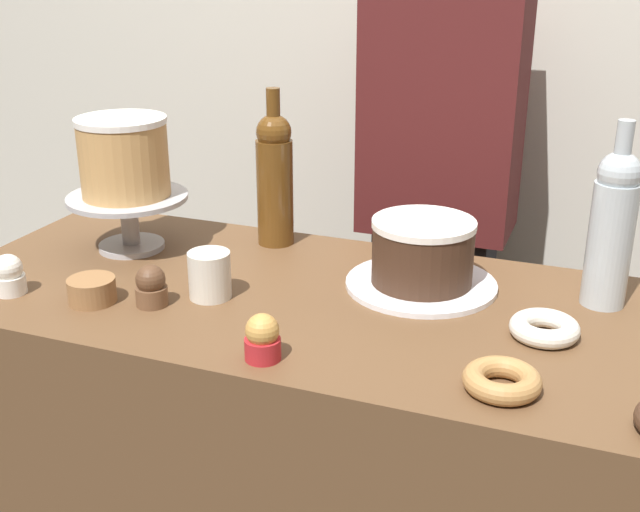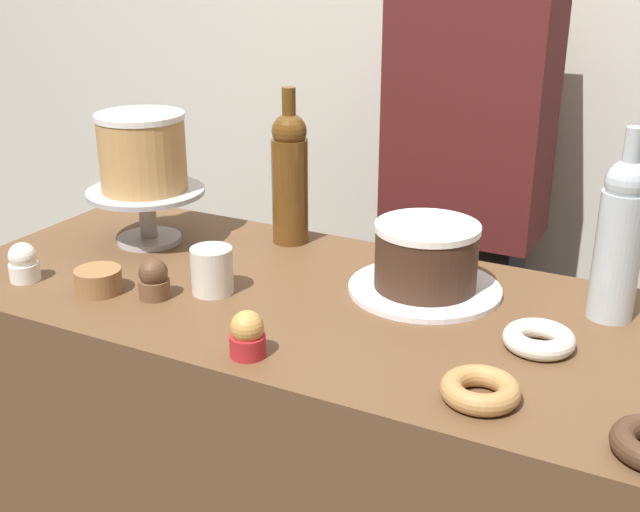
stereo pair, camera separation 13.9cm
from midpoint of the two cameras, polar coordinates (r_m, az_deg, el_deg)
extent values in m
cube|color=beige|center=(2.14, 13.23, 15.44)|extent=(6.00, 0.05, 2.60)
cube|color=brown|center=(1.67, 2.51, -17.48)|extent=(1.43, 0.61, 0.91)
cylinder|color=#B2B2B7|center=(1.71, -9.84, 1.17)|extent=(0.13, 0.13, 0.01)
cylinder|color=#B2B2B7|center=(1.70, -9.95, 2.84)|extent=(0.04, 0.04, 0.09)
cylinder|color=#B2B2B7|center=(1.68, -10.06, 4.52)|extent=(0.24, 0.24, 0.01)
cylinder|color=tan|center=(1.66, -10.24, 7.10)|extent=(0.18, 0.18, 0.15)
cylinder|color=white|center=(1.64, -10.42, 9.78)|extent=(0.18, 0.18, 0.01)
cylinder|color=white|center=(1.47, 10.20, -2.37)|extent=(0.28, 0.28, 0.01)
cylinder|color=#3D2619|center=(1.45, 10.35, -0.25)|extent=(0.18, 0.18, 0.11)
cylinder|color=white|center=(1.43, 10.51, 1.97)|extent=(0.19, 0.19, 0.01)
cylinder|color=#5B3814|center=(1.66, 0.25, 4.60)|extent=(0.08, 0.08, 0.22)
sphere|color=#5B3814|center=(1.63, 0.26, 8.89)|extent=(0.07, 0.07, 0.07)
cylinder|color=#5B3814|center=(1.62, 0.26, 10.65)|extent=(0.03, 0.03, 0.08)
cylinder|color=#B2BCC1|center=(1.42, 23.15, -0.07)|extent=(0.08, 0.08, 0.22)
sphere|color=#B2BCC1|center=(1.39, 23.91, 4.82)|extent=(0.07, 0.07, 0.07)
cylinder|color=#B2BCC1|center=(1.37, 24.22, 6.84)|extent=(0.03, 0.03, 0.08)
cylinder|color=red|center=(1.22, -1.85, -6.52)|extent=(0.06, 0.06, 0.03)
sphere|color=#CC9347|center=(1.21, -1.86, -5.21)|extent=(0.05, 0.05, 0.05)
cylinder|color=white|center=(1.57, -18.02, -1.12)|extent=(0.06, 0.06, 0.03)
sphere|color=white|center=(1.56, -18.15, -0.06)|extent=(0.05, 0.05, 0.05)
cylinder|color=brown|center=(1.44, -9.06, -2.37)|extent=(0.06, 0.06, 0.03)
sphere|color=brown|center=(1.42, -9.13, -1.22)|extent=(0.05, 0.05, 0.05)
torus|color=silver|center=(1.31, 18.38, -5.73)|extent=(0.11, 0.11, 0.03)
torus|color=#B27F47|center=(1.15, 14.87, -9.34)|extent=(0.11, 0.11, 0.03)
cylinder|color=olive|center=(1.48, -12.94, -2.37)|extent=(0.08, 0.08, 0.01)
cylinder|color=olive|center=(1.48, -12.97, -1.98)|extent=(0.08, 0.08, 0.01)
cylinder|color=olive|center=(1.47, -13.01, -1.58)|extent=(0.08, 0.08, 0.01)
cylinder|color=olive|center=(1.47, -13.04, -1.19)|extent=(0.08, 0.08, 0.01)
cylinder|color=silver|center=(1.44, -4.99, -1.09)|extent=(0.08, 0.08, 0.08)
cube|color=black|center=(2.16, 11.28, -8.97)|extent=(0.28, 0.18, 0.85)
cube|color=#4C1919|center=(1.91, 12.80, 9.48)|extent=(0.36, 0.22, 0.55)
camera|label=1|loc=(0.07, -87.14, 1.12)|focal=44.74mm
camera|label=2|loc=(0.07, 92.86, -1.12)|focal=44.74mm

